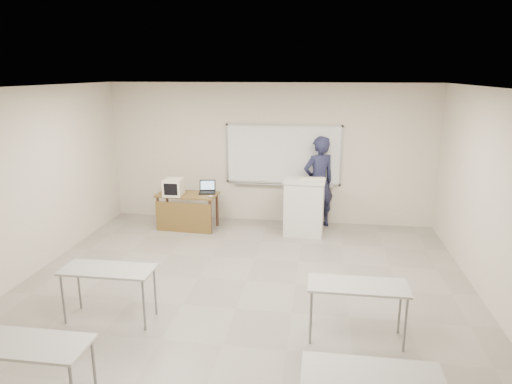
% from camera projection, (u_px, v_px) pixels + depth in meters
% --- Properties ---
extents(floor, '(7.00, 8.00, 0.01)m').
position_uv_depth(floor, '(236.00, 309.00, 6.38)').
color(floor, gray).
rests_on(floor, ground).
extents(whiteboard, '(2.48, 0.10, 1.31)m').
position_uv_depth(whiteboard, '(283.00, 155.00, 9.76)').
color(whiteboard, white).
rests_on(whiteboard, floor).
extents(student_desks, '(4.40, 2.20, 0.73)m').
position_uv_depth(student_desks, '(212.00, 315.00, 4.92)').
color(student_desks, '#AFAFA9').
rests_on(student_desks, floor).
extents(instructor_desk, '(1.25, 0.62, 0.75)m').
position_uv_depth(instructor_desk, '(186.00, 206.00, 9.46)').
color(instructor_desk, brown).
rests_on(instructor_desk, floor).
extents(podium, '(0.81, 0.59, 1.14)m').
position_uv_depth(podium, '(304.00, 207.00, 9.18)').
color(podium, beige).
rests_on(podium, floor).
extents(crt_monitor, '(0.37, 0.42, 0.35)m').
position_uv_depth(crt_monitor, '(174.00, 187.00, 9.38)').
color(crt_monitor, beige).
rests_on(crt_monitor, instructor_desk).
extents(laptop, '(0.34, 0.31, 0.25)m').
position_uv_depth(laptop, '(208.00, 190.00, 9.58)').
color(laptop, black).
rests_on(laptop, instructor_desk).
extents(mouse, '(0.10, 0.07, 0.04)m').
position_uv_depth(mouse, '(211.00, 196.00, 9.23)').
color(mouse, silver).
rests_on(mouse, instructor_desk).
extents(keyboard, '(0.50, 0.24, 0.03)m').
position_uv_depth(keyboard, '(313.00, 178.00, 9.09)').
color(keyboard, beige).
rests_on(keyboard, podium).
extents(presenter, '(0.85, 0.76, 1.94)m').
position_uv_depth(presenter, '(319.00, 182.00, 9.55)').
color(presenter, black).
rests_on(presenter, floor).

